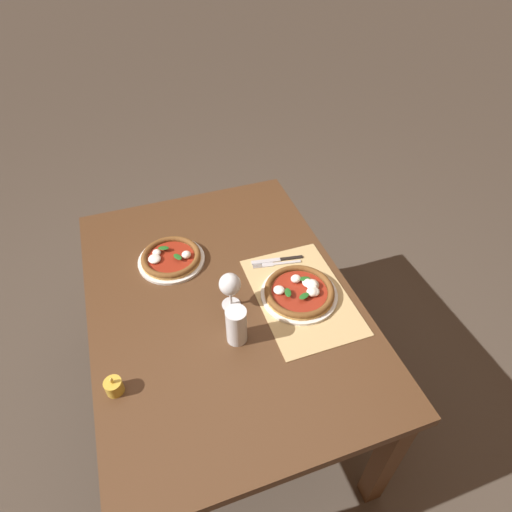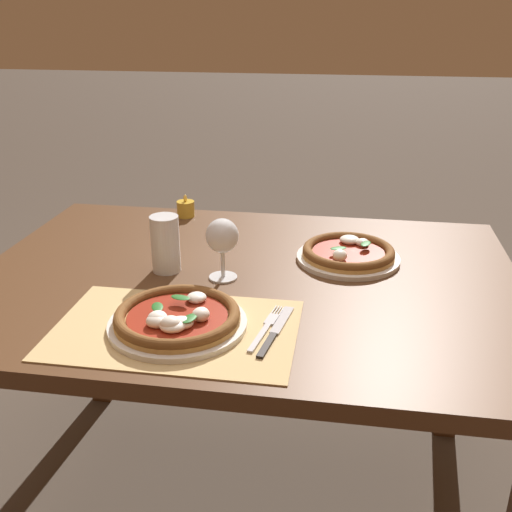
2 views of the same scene
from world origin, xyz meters
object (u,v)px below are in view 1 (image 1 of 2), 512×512
at_px(pizza_near, 300,291).
at_px(pizza_far, 171,258).
at_px(knife, 277,260).
at_px(votive_candle, 114,387).
at_px(fork, 276,264).
at_px(wine_glass, 230,286).
at_px(pint_glass, 237,326).

distance_m(pizza_near, pizza_far, 0.55).
xyz_separation_m(knife, votive_candle, (-0.38, 0.69, 0.02)).
bearing_deg(pizza_far, fork, -111.94).
height_order(pizza_near, wine_glass, wine_glass).
distance_m(fork, knife, 0.02).
relative_size(pizza_far, knife, 1.27).
height_order(pizza_near, fork, pizza_near).
distance_m(pizza_far, fork, 0.43).
bearing_deg(pint_glass, wine_glass, -7.78).
relative_size(pizza_far, pint_glass, 1.88).
distance_m(knife, votive_candle, 0.79).
xyz_separation_m(wine_glass, fork, (0.14, -0.24, -0.10)).
distance_m(pizza_far, votive_candle, 0.59).
height_order(pizza_near, votive_candle, votive_candle).
relative_size(wine_glass, votive_candle, 2.15).
height_order(pint_glass, votive_candle, pint_glass).
bearing_deg(pizza_far, wine_glass, -151.49).
bearing_deg(pint_glass, pizza_near, -68.57).
height_order(wine_glass, votive_candle, wine_glass).
distance_m(pizza_near, knife, 0.21).
bearing_deg(votive_candle, pint_glass, -81.35).
relative_size(pizza_far, votive_candle, 3.78).
height_order(pizza_near, knife, pizza_near).
xyz_separation_m(pizza_near, pizza_far, (0.34, 0.42, -0.00)).
xyz_separation_m(pizza_far, knife, (-0.14, -0.41, -0.01)).
distance_m(wine_glass, knife, 0.31).
bearing_deg(votive_candle, fork, -62.18).
bearing_deg(pint_glass, pizza_far, 17.58).
distance_m(pint_glass, fork, 0.39).
distance_m(pizza_far, knife, 0.43).
relative_size(pizza_near, votive_candle, 4.04).
xyz_separation_m(pint_glass, fork, (0.29, -0.26, -0.06)).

